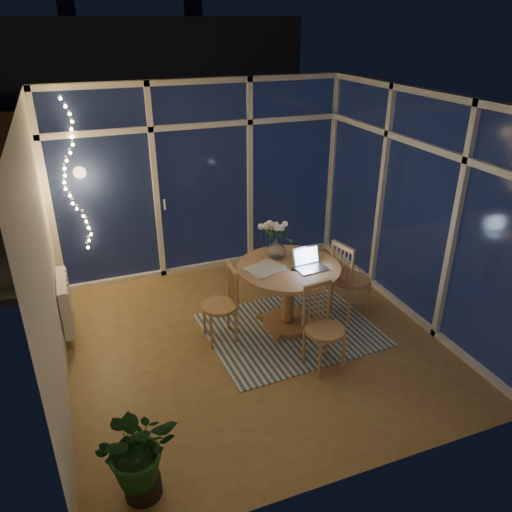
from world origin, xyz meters
The scene contains 25 objects.
floor centered at (0.00, 0.00, 0.00)m, with size 4.00×4.00×0.00m, color brown.
ceiling centered at (0.00, 0.00, 2.60)m, with size 4.00×4.00×0.00m, color silver.
wall_back centered at (0.00, 2.00, 1.30)m, with size 4.00×0.04×2.60m, color silver.
wall_front centered at (0.00, -2.00, 1.30)m, with size 4.00×0.04×2.60m, color silver.
wall_left centered at (-2.00, 0.00, 1.30)m, with size 0.04×4.00×2.60m, color silver.
wall_right centered at (2.00, 0.00, 1.30)m, with size 0.04×4.00×2.60m, color silver.
window_wall_back centered at (0.00, 1.96, 1.30)m, with size 4.00×0.10×2.60m, color white.
window_wall_right centered at (1.96, 0.00, 1.30)m, with size 0.10×4.00×2.60m, color white.
radiator centered at (-1.94, 0.90, 0.40)m, with size 0.10×0.70×0.58m, color white.
fairy_lights centered at (-1.65, 1.88, 1.52)m, with size 0.24×0.10×1.85m, color #FFBF66, non-canonical shape.
garden_patio centered at (0.50, 5.00, -0.06)m, with size 12.00×6.00×0.10m, color black.
garden_fence centered at (0.00, 5.50, 0.90)m, with size 11.00×0.08×1.80m, color #382014.
neighbour_roof centered at (0.30, 8.50, 2.20)m, with size 7.00×3.00×2.20m, color #33353E.
garden_shrubs centered at (-0.80, 3.40, 0.45)m, with size 0.90×0.90×0.90m, color black.
rug centered at (0.44, 0.03, 0.01)m, with size 1.89×1.51×0.01m, color beige.
dining_table centered at (0.44, 0.13, 0.39)m, with size 1.15×1.15×0.78m, color #9F7747.
chair_left centered at (-0.37, 0.16, 0.45)m, with size 0.41×0.41×0.89m, color #9F7747.
chair_right centered at (1.25, 0.10, 0.49)m, with size 0.46×0.46×0.99m, color #9F7747.
chair_front centered at (0.48, -0.67, 0.45)m, with size 0.42×0.42×0.91m, color #9F7747.
laptop centered at (0.64, -0.02, 0.90)m, with size 0.33×0.28×0.24m, color silver, non-canonical shape.
flower_vase centered at (0.39, 0.39, 0.89)m, with size 0.20×0.20×0.21m, color white.
bowl centered at (0.71, 0.26, 0.80)m, with size 0.15×0.15×0.04m, color white.
newspapers centered at (0.14, 0.16, 0.79)m, with size 0.40×0.31×0.01m, color silver.
phone centered at (0.47, 0.02, 0.79)m, with size 0.10×0.05×0.01m, color black.
potted_plant centered at (-1.52, -1.57, 0.38)m, with size 0.54×0.47×0.76m, color #18451A.
Camera 1 is at (-1.67, -4.34, 3.27)m, focal length 35.00 mm.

